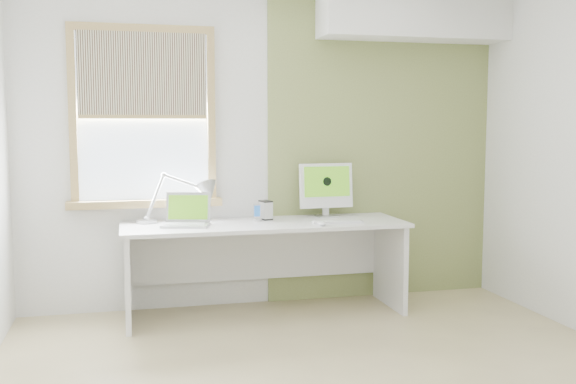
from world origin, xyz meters
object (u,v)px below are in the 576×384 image
object	(u,v)px
laptop	(187,217)
external_drive	(266,210)
desk	(263,246)
desk_lamp	(197,196)
imac	(326,187)

from	to	relation	value
laptop	external_drive	world-z (taller)	laptop
desk	laptop	bearing A→B (deg)	-175.65
desk_lamp	laptop	world-z (taller)	desk_lamp
desk_lamp	imac	world-z (taller)	imac
laptop	imac	world-z (taller)	imac
desk_lamp	external_drive	world-z (taller)	desk_lamp
desk	imac	world-z (taller)	imac
desk	imac	size ratio (longest dim) A/B	4.85
desk_lamp	laptop	xyz separation A→B (m)	(-0.09, -0.17, -0.15)
external_drive	imac	xyz separation A→B (m)	(0.52, 0.05, 0.17)
desk	desk_lamp	world-z (taller)	desk_lamp
desk_lamp	imac	bearing A→B (deg)	1.83
external_drive	imac	world-z (taller)	imac
desk	external_drive	xyz separation A→B (m)	(0.04, 0.10, 0.27)
desk	external_drive	size ratio (longest dim) A/B	14.35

